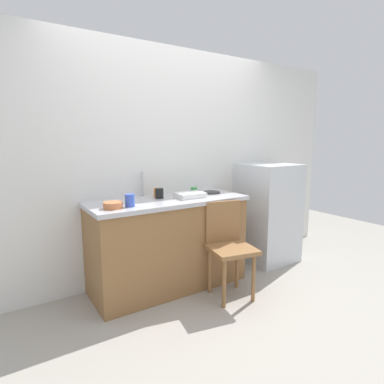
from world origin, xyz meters
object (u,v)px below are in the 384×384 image
refrigerator (267,212)px  dish_tray (190,195)px  terracotta_bowl (113,205)px  hotplate (212,192)px  chair (228,244)px  cup_orange (157,192)px  cup_blue (130,200)px  cup_black (159,193)px  cup_green (194,190)px

refrigerator → dish_tray: 1.21m
refrigerator → terracotta_bowl: 2.00m
hotplate → dish_tray: bearing=-165.2°
chair → dish_tray: 0.61m
terracotta_bowl → cup_orange: 0.63m
cup_blue → terracotta_bowl: bearing=175.5°
terracotta_bowl → cup_black: (0.53, 0.20, 0.02)m
hotplate → terracotta_bowl: bearing=-172.2°
cup_green → cup_black: 0.43m
refrigerator → terracotta_bowl: size_ratio=7.37×
terracotta_bowl → cup_black: cup_black is taller
refrigerator → hotplate: size_ratio=6.97×
dish_tray → cup_green: cup_green is taller
hotplate → cup_orange: 0.60m
cup_green → hotplate: bearing=-20.8°
chair → cup_black: bearing=141.9°
hotplate → cup_blue: 1.01m
dish_tray → cup_green: size_ratio=3.84×
terracotta_bowl → hotplate: terracotta_bowl is taller
chair → cup_blue: 1.01m
dish_tray → terracotta_bowl: terracotta_bowl is taller
refrigerator → cup_orange: bearing=173.5°
cup_green → terracotta_bowl: bearing=-166.6°
hotplate → refrigerator: bearing=-1.9°
refrigerator → hotplate: refrigerator is taller
cup_black → hotplate: bearing=-3.8°
cup_green → cup_blue: (-0.81, -0.24, 0.02)m
chair → refrigerator: bearing=36.1°
cup_orange → cup_green: 0.40m
cup_blue → chair: bearing=-20.6°
refrigerator → dish_tray: bearing=-176.9°
chair → cup_orange: bearing=135.8°
refrigerator → chair: size_ratio=1.33×
terracotta_bowl → cup_blue: size_ratio=1.47×
chair → cup_orange: 0.87m
chair → cup_green: 0.71m
cup_green → dish_tray: bearing=-133.4°
hotplate → cup_orange: (-0.58, 0.13, 0.03)m
dish_tray → cup_orange: cup_orange is taller
chair → cup_green: cup_green is taller
dish_tray → cup_green: bearing=46.6°
chair → terracotta_bowl: 1.13m
hotplate → cup_orange: bearing=167.1°
refrigerator → chair: 1.09m
chair → cup_orange: cup_orange is taller
cup_orange → cup_black: cup_black is taller
chair → terracotta_bowl: (-0.99, 0.33, 0.43)m
cup_black → chair: bearing=-49.2°
cup_black → cup_blue: (-0.39, -0.21, 0.01)m
cup_orange → cup_black: bearing=-105.4°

